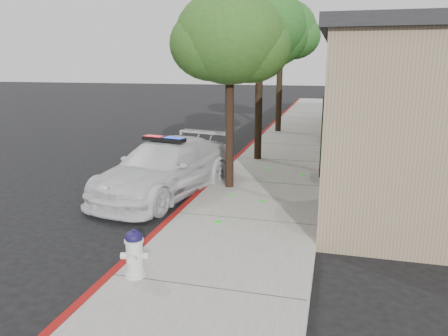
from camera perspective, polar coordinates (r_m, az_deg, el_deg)
ground at (r=9.85m, az=-6.63°, el=-6.69°), size 120.00×120.00×0.00m
sidewalk at (r=12.20m, az=5.52°, el=-2.24°), size 3.20×60.00×0.15m
red_curb at (r=12.51m, az=-1.46°, el=-1.73°), size 0.14×60.00×0.16m
clapboard_building at (r=17.94m, az=25.36°, el=8.33°), size 7.30×20.89×4.24m
police_car at (r=11.48m, az=-7.87°, el=0.03°), size 2.96×5.26×1.56m
fire_hydrant at (r=6.97m, az=-11.81°, el=-11.02°), size 0.45×0.39×0.78m
street_tree_near at (r=11.26m, az=0.80°, el=16.45°), size 3.02×2.78×5.10m
street_tree_mid at (r=14.87m, az=4.86°, el=17.76°), size 3.04×3.07×5.73m
street_tree_far at (r=21.24m, az=7.65°, el=17.47°), size 3.56×3.29×6.22m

